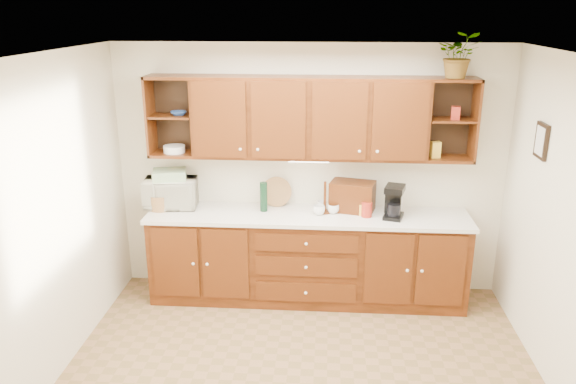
# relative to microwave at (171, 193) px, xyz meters

# --- Properties ---
(floor) EXTENTS (4.00, 4.00, 0.00)m
(floor) POSITION_rel_microwave_xyz_m (1.43, -1.57, -1.09)
(floor) COLOR olive
(floor) RESTS_ON ground
(ceiling) EXTENTS (4.00, 4.00, 0.00)m
(ceiling) POSITION_rel_microwave_xyz_m (1.43, -1.57, 1.51)
(ceiling) COLOR white
(ceiling) RESTS_ON back_wall
(back_wall) EXTENTS (4.00, 0.00, 4.00)m
(back_wall) POSITION_rel_microwave_xyz_m (1.43, 0.18, 0.21)
(back_wall) COLOR beige
(back_wall) RESTS_ON floor
(left_wall) EXTENTS (0.00, 3.50, 3.50)m
(left_wall) POSITION_rel_microwave_xyz_m (-0.57, -1.57, 0.21)
(left_wall) COLOR beige
(left_wall) RESTS_ON floor
(base_cabinets) EXTENTS (3.20, 0.60, 0.90)m
(base_cabinets) POSITION_rel_microwave_xyz_m (1.43, -0.12, -0.64)
(base_cabinets) COLOR #311505
(base_cabinets) RESTS_ON floor
(countertop) EXTENTS (3.24, 0.64, 0.04)m
(countertop) POSITION_rel_microwave_xyz_m (1.43, -0.13, -0.17)
(countertop) COLOR silver
(countertop) RESTS_ON base_cabinets
(upper_cabinets) EXTENTS (3.20, 0.33, 0.80)m
(upper_cabinets) POSITION_rel_microwave_xyz_m (1.44, 0.02, 0.81)
(upper_cabinets) COLOR #311505
(upper_cabinets) RESTS_ON back_wall
(undercabinet_light) EXTENTS (0.40, 0.05, 0.02)m
(undercabinet_light) POSITION_rel_microwave_xyz_m (1.43, -0.03, 0.38)
(undercabinet_light) COLOR white
(undercabinet_light) RESTS_ON upper_cabinets
(framed_picture) EXTENTS (0.03, 0.24, 0.30)m
(framed_picture) POSITION_rel_microwave_xyz_m (3.41, -0.67, 0.76)
(framed_picture) COLOR black
(framed_picture) RESTS_ON right_wall
(wicker_basket) EXTENTS (0.28, 0.28, 0.16)m
(wicker_basket) POSITION_rel_microwave_xyz_m (-0.09, -0.09, -0.07)
(wicker_basket) COLOR olive
(wicker_basket) RESTS_ON countertop
(microwave) EXTENTS (0.57, 0.42, 0.30)m
(microwave) POSITION_rel_microwave_xyz_m (0.00, 0.00, 0.00)
(microwave) COLOR silver
(microwave) RESTS_ON countertop
(towel_stack) EXTENTS (0.38, 0.31, 0.10)m
(towel_stack) POSITION_rel_microwave_xyz_m (0.00, 0.00, 0.20)
(towel_stack) COLOR #CED664
(towel_stack) RESTS_ON microwave
(wine_bottle) EXTENTS (0.10, 0.10, 0.30)m
(wine_bottle) POSITION_rel_microwave_xyz_m (0.98, -0.07, 0.00)
(wine_bottle) COLOR black
(wine_bottle) RESTS_ON countertop
(woven_tray) EXTENTS (0.32, 0.12, 0.31)m
(woven_tray) POSITION_rel_microwave_xyz_m (1.09, 0.10, -0.14)
(woven_tray) COLOR olive
(woven_tray) RESTS_ON countertop
(bread_box) EXTENTS (0.49, 0.37, 0.31)m
(bread_box) POSITION_rel_microwave_xyz_m (1.88, 0.01, 0.00)
(bread_box) COLOR #311505
(bread_box) RESTS_ON countertop
(mug_tree) EXTENTS (0.28, 0.29, 0.33)m
(mug_tree) POSITION_rel_microwave_xyz_m (1.60, -0.07, -0.10)
(mug_tree) COLOR #311505
(mug_tree) RESTS_ON countertop
(canister_red) EXTENTS (0.12, 0.12, 0.15)m
(canister_red) POSITION_rel_microwave_xyz_m (2.01, -0.16, -0.07)
(canister_red) COLOR #A32617
(canister_red) RESTS_ON countertop
(canister_white) EXTENTS (0.10, 0.10, 0.19)m
(canister_white) POSITION_rel_microwave_xyz_m (2.34, -0.01, -0.05)
(canister_white) COLOR white
(canister_white) RESTS_ON countertop
(canister_yellow) EXTENTS (0.10, 0.10, 0.12)m
(canister_yellow) POSITION_rel_microwave_xyz_m (1.96, -0.11, -0.09)
(canister_yellow) COLOR gold
(canister_yellow) RESTS_ON countertop
(coffee_maker) EXTENTS (0.23, 0.27, 0.33)m
(coffee_maker) POSITION_rel_microwave_xyz_m (2.28, -0.15, 0.01)
(coffee_maker) COLOR black
(coffee_maker) RESTS_ON countertop
(bowl_stack) EXTENTS (0.20, 0.20, 0.04)m
(bowl_stack) POSITION_rel_microwave_xyz_m (0.13, 0.01, 0.83)
(bowl_stack) COLOR #26488C
(bowl_stack) RESTS_ON upper_cabinets
(plate_stack) EXTENTS (0.26, 0.26, 0.07)m
(plate_stack) POSITION_rel_microwave_xyz_m (0.07, 0.01, 0.47)
(plate_stack) COLOR white
(plate_stack) RESTS_ON upper_cabinets
(pantry_box_yellow) EXTENTS (0.10, 0.09, 0.16)m
(pantry_box_yellow) POSITION_rel_microwave_xyz_m (2.66, -0.01, 0.51)
(pantry_box_yellow) COLOR gold
(pantry_box_yellow) RESTS_ON upper_cabinets
(pantry_box_red) EXTENTS (0.10, 0.09, 0.12)m
(pantry_box_red) POSITION_rel_microwave_xyz_m (2.82, -0.01, 0.87)
(pantry_box_red) COLOR #A32617
(pantry_box_red) RESTS_ON upper_cabinets
(potted_plant) EXTENTS (0.43, 0.39, 0.42)m
(potted_plant) POSITION_rel_microwave_xyz_m (2.80, -0.04, 1.41)
(potted_plant) COLOR #999999
(potted_plant) RESTS_ON upper_cabinets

